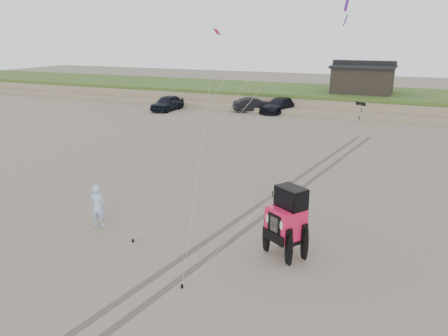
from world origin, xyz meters
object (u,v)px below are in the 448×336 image
(truck_b, at_px, (254,105))
(truck_c, at_px, (279,105))
(man, at_px, (98,206))
(jeep, at_px, (286,229))
(cabin, at_px, (363,78))
(truck_a, at_px, (167,103))

(truck_b, height_order, truck_c, truck_c)
(truck_c, relative_size, man, 2.83)
(jeep, relative_size, man, 3.08)
(truck_c, bearing_deg, jeep, -55.50)
(man, bearing_deg, truck_c, -106.13)
(cabin, relative_size, man, 3.58)
(cabin, height_order, man, cabin)
(truck_b, relative_size, jeep, 0.80)
(truck_c, height_order, jeep, jeep)
(man, bearing_deg, jeep, 166.13)
(jeep, bearing_deg, cabin, 125.09)
(truck_b, bearing_deg, jeep, 172.89)
(cabin, distance_m, jeep, 35.32)
(jeep, bearing_deg, truck_b, 144.30)
(truck_a, distance_m, man, 29.25)
(jeep, height_order, man, jeep)
(jeep, bearing_deg, truck_a, 160.41)
(cabin, distance_m, truck_b, 12.10)
(truck_b, relative_size, truck_c, 0.86)
(cabin, distance_m, man, 36.43)
(man, bearing_deg, truck_b, -101.18)
(truck_b, bearing_deg, truck_a, 79.20)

